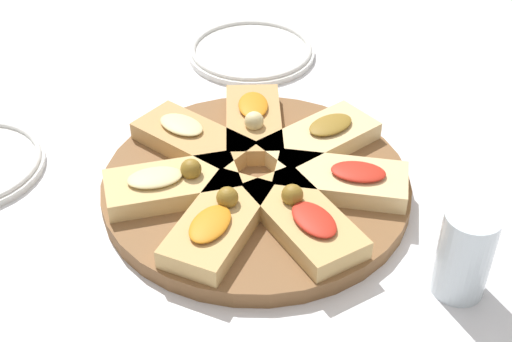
% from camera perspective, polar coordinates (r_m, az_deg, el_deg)
% --- Properties ---
extents(ground_plane, '(3.00, 3.00, 0.00)m').
position_cam_1_polar(ground_plane, '(0.94, -0.00, -1.68)').
color(ground_plane, white).
extents(serving_board, '(0.40, 0.40, 0.02)m').
position_cam_1_polar(serving_board, '(0.94, -0.00, -1.15)').
color(serving_board, brown).
rests_on(serving_board, ground_plane).
extents(focaccia_slice_0, '(0.12, 0.18, 0.05)m').
position_cam_1_polar(focaccia_slice_0, '(0.85, 3.82, -3.81)').
color(focaccia_slice_0, tan).
rests_on(focaccia_slice_0, serving_board).
extents(focaccia_slice_1, '(0.18, 0.14, 0.03)m').
position_cam_1_polar(focaccia_slice_1, '(0.91, 6.89, -0.69)').
color(focaccia_slice_1, '#E5C689').
rests_on(focaccia_slice_1, serving_board).
extents(focaccia_slice_2, '(0.18, 0.14, 0.03)m').
position_cam_1_polar(focaccia_slice_2, '(0.98, 5.10, 2.56)').
color(focaccia_slice_2, '#E5C689').
rests_on(focaccia_slice_2, serving_board).
extents(focaccia_slice_3, '(0.11, 0.18, 0.05)m').
position_cam_1_polar(focaccia_slice_3, '(1.01, -0.19, 3.96)').
color(focaccia_slice_3, tan).
rests_on(focaccia_slice_3, serving_board).
extents(focaccia_slice_4, '(0.16, 0.18, 0.03)m').
position_cam_1_polar(focaccia_slice_4, '(0.98, -5.11, 2.56)').
color(focaccia_slice_4, tan).
rests_on(focaccia_slice_4, serving_board).
extents(focaccia_slice_5, '(0.17, 0.08, 0.05)m').
position_cam_1_polar(focaccia_slice_5, '(0.90, -6.75, -0.97)').
color(focaccia_slice_5, '#DBB775').
rests_on(focaccia_slice_5, serving_board).
extents(focaccia_slice_6, '(0.16, 0.18, 0.05)m').
position_cam_1_polar(focaccia_slice_6, '(0.84, -3.02, -4.10)').
color(focaccia_slice_6, tan).
rests_on(focaccia_slice_6, serving_board).
extents(plate_right, '(0.22, 0.22, 0.02)m').
position_cam_1_polar(plate_right, '(1.24, -0.38, 9.57)').
color(plate_right, white).
rests_on(plate_right, ground_plane).
extents(water_glass, '(0.06, 0.06, 0.11)m').
position_cam_1_polar(water_glass, '(0.81, 16.35, -6.34)').
color(water_glass, silver).
rests_on(water_glass, ground_plane).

